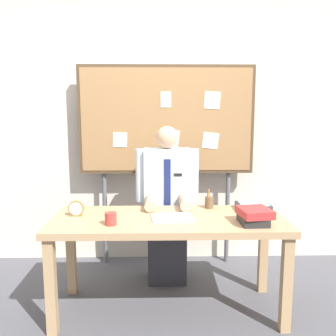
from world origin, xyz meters
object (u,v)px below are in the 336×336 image
open_notebook (172,218)px  coffee_mug (111,219)px  desk_clock (76,209)px  book_stack (254,216)px  bulletin_board (166,122)px  person (167,211)px  pen_holder (209,202)px  desk (168,230)px  paper_tray (253,206)px

open_notebook → coffee_mug: coffee_mug is taller
desk_clock → coffee_mug: desk_clock is taller
book_stack → desk_clock: (-1.30, 0.22, -0.00)m
bulletin_board → desk_clock: bearing=-130.1°
person → bulletin_board: size_ratio=0.72×
book_stack → pen_holder: pen_holder is taller
desk → open_notebook: bearing=-36.6°
desk_clock → bulletin_board: bearing=49.9°
open_notebook → desk_clock: size_ratio=2.53×
desk_clock → paper_tray: desk_clock is taller
desk_clock → pen_holder: 1.06m
desk → person: bearing=90.0°
desk → bulletin_board: (0.00, 0.89, 0.77)m
desk → desk_clock: desk_clock is taller
bulletin_board → open_notebook: bearing=-88.3°
desk → coffee_mug: 0.46m
pen_holder → paper_tray: pen_holder is taller
desk_clock → desk: bearing=-4.6°
desk → pen_holder: pen_holder is taller
bulletin_board → pen_holder: size_ratio=12.24×
open_notebook → paper_tray: bearing=19.2°
bulletin_board → desk_clock: (-0.70, -0.83, -0.62)m
open_notebook → desk_clock: bearing=174.0°
book_stack → open_notebook: size_ratio=0.87×
desk_clock → coffee_mug: 0.37m
book_stack → pen_holder: 0.49m
open_notebook → pen_holder: pen_holder is taller
book_stack → open_notebook: book_stack is taller
person → paper_tray: person is taller
open_notebook → paper_tray: (0.66, 0.23, 0.02)m
person → desk_clock: person is taller
desk_clock → open_notebook: bearing=-6.0°
open_notebook → pen_holder: size_ratio=1.88×
open_notebook → pen_holder: 0.42m
person → book_stack: bearing=-48.7°
bulletin_board → open_notebook: 1.13m
bulletin_board → coffee_mug: (-0.41, -1.05, -0.63)m
bulletin_board → open_notebook: bulletin_board is taller
paper_tray → book_stack: bearing=-103.5°
person → bulletin_board: 0.85m
desk → bulletin_board: size_ratio=0.89×
paper_tray → desk_clock: bearing=-173.7°
coffee_mug → pen_holder: 0.86m
pen_holder → bulletin_board: bearing=118.3°
person → pen_holder: bearing=-37.8°
pen_holder → paper_tray: bearing=-7.7°
pen_holder → open_notebook: bearing=-138.4°
bulletin_board → pen_holder: (0.34, -0.63, -0.63)m
open_notebook → pen_holder: (0.31, 0.28, 0.04)m
desk → book_stack: 0.64m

